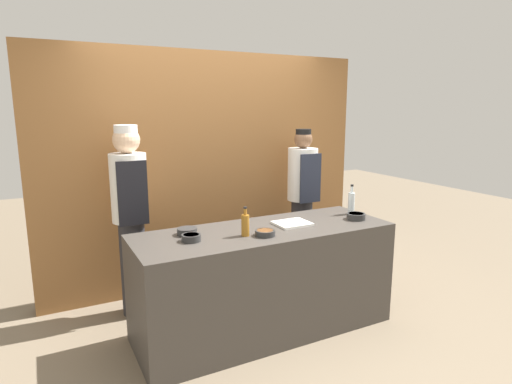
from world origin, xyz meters
TOP-DOWN VIEW (x-y plane):
  - ground_plane at (0.00, 0.00)m, footprint 14.00×14.00m
  - cabinet_wall at (0.00, 1.22)m, footprint 3.43×0.18m
  - counter at (0.00, 0.00)m, footprint 2.12×0.75m
  - sauce_bowl_brown at (-0.08, -0.16)m, footprint 0.16×0.16m
  - sauce_bowl_green at (-0.61, 0.14)m, footprint 0.15×0.15m
  - sauce_bowl_purple at (-0.63, -0.03)m, footprint 0.14×0.14m
  - sauce_bowl_yellow at (0.86, -0.10)m, footprint 0.16×0.16m
  - cutting_board at (0.27, 0.01)m, footprint 0.29×0.24m
  - bottle_amber at (-0.22, -0.09)m, footprint 0.06×0.06m
  - bottle_clear at (0.95, 0.07)m, footprint 0.06×0.06m
  - chef_left at (-0.90, 0.80)m, footprint 0.31×0.31m
  - chef_right at (0.90, 0.80)m, footprint 0.31×0.31m

SIDE VIEW (x-z plane):
  - ground_plane at x=0.00m, z-range 0.00..0.00m
  - counter at x=0.00m, z-range 0.00..0.88m
  - chef_right at x=0.90m, z-range 0.08..1.71m
  - cutting_board at x=0.27m, z-range 0.88..0.90m
  - sauce_bowl_brown at x=-0.08m, z-range 0.88..0.93m
  - sauce_bowl_purple at x=-0.63m, z-range 0.89..0.94m
  - sauce_bowl_green at x=-0.61m, z-range 0.89..0.94m
  - sauce_bowl_yellow at x=0.86m, z-range 0.89..0.94m
  - chef_left at x=-0.90m, z-range 0.10..1.80m
  - bottle_amber at x=-0.22m, z-range 0.86..1.09m
  - bottle_clear at x=0.95m, z-range 0.85..1.13m
  - cabinet_wall at x=0.00m, z-range 0.00..2.40m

